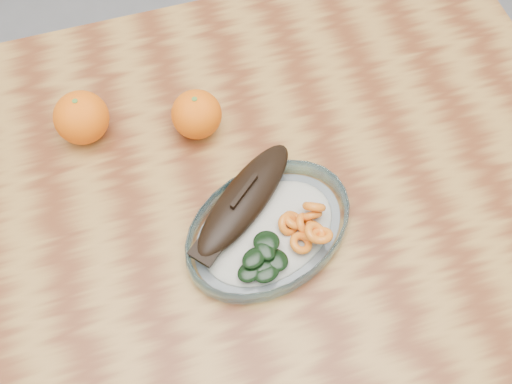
{
  "coord_description": "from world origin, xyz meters",
  "views": [
    {
      "loc": [
        -0.06,
        -0.45,
        1.56
      ],
      "look_at": [
        0.07,
        -0.02,
        0.77
      ],
      "focal_mm": 45.0,
      "sensor_mm": 36.0,
      "label": 1
    }
  ],
  "objects_px": {
    "orange_left": "(81,118)",
    "plated_meal": "(268,227)",
    "dining_table": "(209,233)",
    "orange_right": "(197,114)"
  },
  "relations": [
    {
      "from": "dining_table",
      "to": "plated_meal",
      "type": "xyz_separation_m",
      "value": [
        0.07,
        -0.07,
        0.12
      ]
    },
    {
      "from": "dining_table",
      "to": "orange_left",
      "type": "relative_size",
      "value": 14.57
    },
    {
      "from": "plated_meal",
      "to": "orange_left",
      "type": "bearing_deg",
      "value": 109.94
    },
    {
      "from": "plated_meal",
      "to": "orange_left",
      "type": "xyz_separation_m",
      "value": [
        -0.21,
        0.24,
        0.02
      ]
    },
    {
      "from": "plated_meal",
      "to": "orange_right",
      "type": "bearing_deg",
      "value": 82.13
    },
    {
      "from": "dining_table",
      "to": "orange_left",
      "type": "distance_m",
      "value": 0.26
    },
    {
      "from": "orange_left",
      "to": "plated_meal",
      "type": "bearing_deg",
      "value": -48.77
    },
    {
      "from": "plated_meal",
      "to": "orange_left",
      "type": "height_order",
      "value": "orange_left"
    },
    {
      "from": "orange_left",
      "to": "orange_right",
      "type": "height_order",
      "value": "orange_left"
    },
    {
      "from": "dining_table",
      "to": "plated_meal",
      "type": "bearing_deg",
      "value": -45.51
    }
  ]
}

